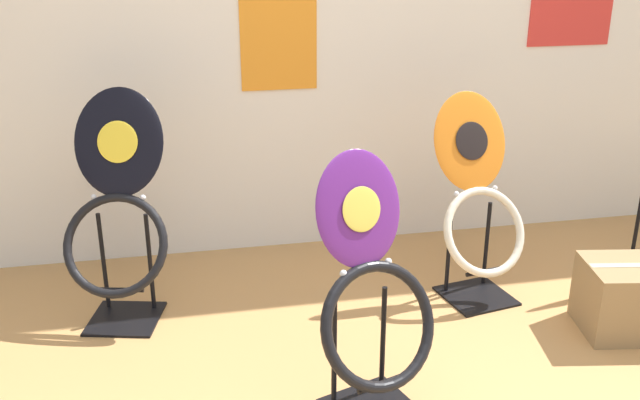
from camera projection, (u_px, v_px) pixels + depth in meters
toilet_seat_display_purple_note at (372, 299)px, 2.26m from camera, size 0.46×0.40×0.88m
toilet_seat_display_orange_sun at (479, 208)px, 3.02m from camera, size 0.43×0.41×0.88m
toilet_seat_display_jazz_black at (118, 214)px, 2.83m from camera, size 0.47×0.46×0.93m
storage_box at (639, 298)px, 2.84m from camera, size 0.48×0.37×0.29m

